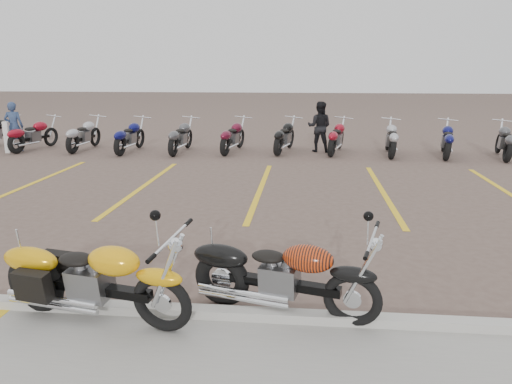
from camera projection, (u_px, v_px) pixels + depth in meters
The scene contains 9 objects.
ground at pixel (235, 252), 7.34m from camera, with size 100.00×100.00×0.00m, color brown.
curb at pixel (209, 313), 5.40m from camera, with size 60.00×0.18×0.12m, color #ADAAA3.
parking_stripes at pixel (260, 189), 11.21m from camera, with size 38.00×5.50×0.01m, color gold, non-canonical shape.
yellow_cruiser at pixel (93, 281), 5.26m from camera, with size 2.19×0.59×0.91m.
flame_cruiser at pixel (280, 278), 5.40m from camera, with size 2.07×0.67×0.87m.
person_a at pixel (14, 127), 16.16m from camera, with size 0.58×0.38×1.60m, color navy.
person_b at pixel (319, 127), 16.06m from camera, with size 0.79×0.61×1.62m, color black.
bollard at pixel (7, 137), 15.90m from camera, with size 0.15×0.15×1.00m, color silver.
bg_bike_row at pixel (258, 136), 15.89m from camera, with size 19.07×2.07×1.10m.
Camera 1 is at (1.00, -6.85, 2.63)m, focal length 35.00 mm.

